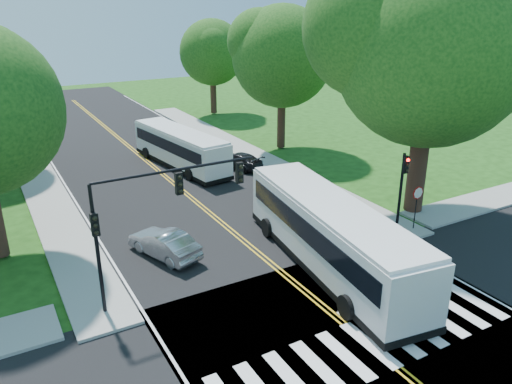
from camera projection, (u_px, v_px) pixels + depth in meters
ground at (361, 338)px, 19.28m from camera, size 140.00×140.00×0.00m
road at (185, 193)px, 33.88m from camera, size 14.00×96.00×0.01m
cross_road at (361, 338)px, 19.27m from camera, size 60.00×12.00×0.01m
center_line at (165, 176)px, 37.12m from camera, size 0.36×70.00×0.01m
edge_line_w at (70, 192)px, 33.98m from camera, size 0.12×70.00×0.01m
edge_line_e at (245, 162)px, 40.26m from camera, size 0.12×70.00×0.01m
crosswalk at (370, 345)px, 18.86m from camera, size 12.60×3.00×0.01m
stop_bar at (398, 293)px, 22.19m from camera, size 6.60×0.40×0.01m
sidewalk_nw at (40, 182)px, 35.70m from camera, size 2.60×40.00×0.15m
sidewalk_ne at (244, 150)px, 43.37m from camera, size 2.60×40.00×0.15m
tree_ne_big at (432, 51)px, 27.40m from camera, size 10.80×10.80×14.91m
tree_east_mid at (282, 57)px, 41.25m from camera, size 8.40×8.40×11.93m
tree_east_far at (212, 53)px, 55.05m from camera, size 7.20×7.20×10.34m
signal_nw at (153, 207)px, 20.22m from camera, size 7.15×0.46×5.66m
signal_ne at (402, 181)px, 27.23m from camera, size 0.30×0.46×4.40m
stop_sign at (417, 197)px, 27.56m from camera, size 0.76×0.08×2.53m
bus_lead at (330, 234)px, 23.76m from camera, size 4.56×13.33×3.39m
bus_follow at (180, 147)px, 38.81m from camera, size 3.92×11.31×2.87m
hatchback at (164, 244)px, 25.20m from camera, size 2.78×4.49×1.40m
suv at (292, 191)px, 32.05m from camera, size 3.61×5.71×1.47m
dark_sedan at (238, 161)px, 38.64m from camera, size 3.06×4.52×1.22m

